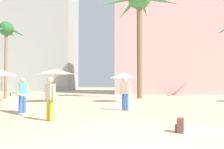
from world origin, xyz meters
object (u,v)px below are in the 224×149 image
(cafe_umbrella_0, at_px, (2,73))
(beach_towel, at_px, (215,132))
(person_mid_left, at_px, (125,92))
(person_mid_right, at_px, (50,97))
(cafe_umbrella_1, at_px, (56,71))
(palm_tree_center, at_px, (139,6))
(cafe_umbrella_2, at_px, (123,75))
(backpack, at_px, (180,126))
(person_far_right, at_px, (22,94))
(palm_tree_far_left, at_px, (6,34))

(cafe_umbrella_0, distance_m, beach_towel, 15.27)
(person_mid_left, bearing_deg, beach_towel, 49.67)
(person_mid_right, bearing_deg, cafe_umbrella_1, -121.76)
(palm_tree_center, relative_size, cafe_umbrella_2, 4.74)
(cafe_umbrella_1, distance_m, backpack, 11.99)
(palm_tree_center, bearing_deg, backpack, -90.94)
(backpack, xyz_separation_m, person_far_right, (-6.36, 4.04, 0.71))
(cafe_umbrella_0, bearing_deg, cafe_umbrella_2, 0.99)
(palm_tree_center, distance_m, person_mid_left, 11.68)
(palm_tree_far_left, height_order, cafe_umbrella_2, palm_tree_far_left)
(person_mid_left, bearing_deg, cafe_umbrella_1, -110.48)
(palm_tree_center, bearing_deg, person_mid_right, -110.93)
(cafe_umbrella_2, height_order, person_far_right, cafe_umbrella_2)
(cafe_umbrella_0, relative_size, backpack, 5.68)
(cafe_umbrella_0, xyz_separation_m, person_far_right, (4.01, -5.97, -1.24))
(cafe_umbrella_0, height_order, beach_towel, cafe_umbrella_0)
(beach_towel, bearing_deg, person_far_right, 152.00)
(person_mid_right, bearing_deg, palm_tree_far_left, -102.57)
(palm_tree_far_left, relative_size, backpack, 16.39)
(cafe_umbrella_2, height_order, backpack, cafe_umbrella_2)
(cafe_umbrella_2, distance_m, person_mid_right, 8.85)
(backpack, height_order, person_far_right, person_far_right)
(cafe_umbrella_1, relative_size, person_mid_right, 1.60)
(cafe_umbrella_1, distance_m, person_mid_left, 7.02)
(cafe_umbrella_1, xyz_separation_m, person_mid_left, (4.93, -4.82, -1.33))
(person_mid_left, relative_size, person_mid_right, 1.02)
(beach_towel, xyz_separation_m, person_mid_right, (-5.42, 1.82, 0.90))
(palm_tree_far_left, height_order, cafe_umbrella_0, palm_tree_far_left)
(cafe_umbrella_1, distance_m, person_mid_right, 8.40)
(palm_tree_far_left, bearing_deg, cafe_umbrella_2, -16.72)
(cafe_umbrella_0, distance_m, cafe_umbrella_2, 9.02)
(palm_tree_center, bearing_deg, cafe_umbrella_1, -148.79)
(palm_tree_center, xyz_separation_m, person_mid_right, (-4.60, -12.03, -7.54))
(palm_tree_far_left, distance_m, cafe_umbrella_2, 11.46)
(person_far_right, distance_m, person_mid_left, 5.09)
(cafe_umbrella_2, bearing_deg, palm_tree_center, 67.35)
(cafe_umbrella_2, xyz_separation_m, beach_towel, (2.40, -10.07, -1.96))
(person_mid_left, bearing_deg, palm_tree_center, -166.64)
(beach_towel, bearing_deg, cafe_umbrella_1, 126.75)
(cafe_umbrella_1, height_order, person_far_right, cafe_umbrella_1)
(palm_tree_far_left, height_order, person_mid_right, palm_tree_far_left)
(cafe_umbrella_2, distance_m, beach_towel, 10.54)
(cafe_umbrella_2, distance_m, person_mid_left, 5.11)
(cafe_umbrella_2, relative_size, person_mid_left, 1.28)
(person_mid_left, bearing_deg, palm_tree_far_left, -104.38)
(cafe_umbrella_0, bearing_deg, person_mid_left, -28.40)
(palm_tree_far_left, bearing_deg, cafe_umbrella_0, -67.85)
(palm_tree_far_left, height_order, palm_tree_center, palm_tree_center)
(palm_tree_center, xyz_separation_m, cafe_umbrella_2, (-1.58, -3.78, -6.48))
(cafe_umbrella_0, height_order, person_mid_right, cafe_umbrella_0)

